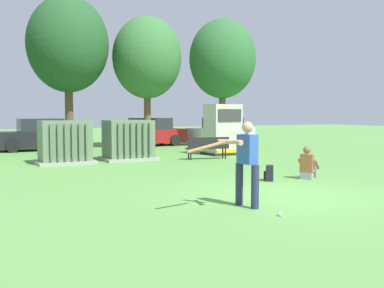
# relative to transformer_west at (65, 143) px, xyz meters

# --- Properties ---
(ground_plane) EXTENTS (96.00, 96.00, 0.00)m
(ground_plane) POSITION_rel_transformer_west_xyz_m (3.15, -9.04, -0.79)
(ground_plane) COLOR #5B9947
(transformer_west) EXTENTS (2.10, 1.70, 1.62)m
(transformer_west) POSITION_rel_transformer_west_xyz_m (0.00, 0.00, 0.00)
(transformer_west) COLOR #9E9B93
(transformer_west) RESTS_ON ground
(transformer_mid_west) EXTENTS (2.10, 1.70, 1.62)m
(transformer_mid_west) POSITION_rel_transformer_west_xyz_m (2.55, 0.12, 0.00)
(transformer_mid_west) COLOR #9E9B93
(transformer_mid_west) RESTS_ON ground
(generator_enclosure) EXTENTS (1.60, 1.40, 2.30)m
(generator_enclosure) POSITION_rel_transformer_west_xyz_m (7.21, 0.45, 0.35)
(generator_enclosure) COLOR #262626
(generator_enclosure) RESTS_ON ground
(park_bench) EXTENTS (1.84, 0.63, 0.92)m
(park_bench) POSITION_rel_transformer_west_xyz_m (5.56, -1.12, -0.25)
(park_bench) COLOR black
(park_bench) RESTS_ON ground
(batter) EXTENTS (1.62, 0.73, 1.74)m
(batter) POSITION_rel_transformer_west_xyz_m (1.67, -9.71, 0.19)
(batter) COLOR #282D4C
(batter) RESTS_ON ground
(sports_ball) EXTENTS (0.09, 0.09, 0.09)m
(sports_ball) POSITION_rel_transformer_west_xyz_m (1.79, -10.70, -0.74)
(sports_ball) COLOR white
(sports_ball) RESTS_ON ground
(seated_spectator) EXTENTS (0.78, 0.68, 0.96)m
(seated_spectator) POSITION_rel_transformer_west_xyz_m (5.50, -7.24, -0.41)
(seated_spectator) COLOR gray
(seated_spectator) RESTS_ON ground
(backpack) EXTENTS (0.37, 0.38, 0.44)m
(backpack) POSITION_rel_transformer_west_xyz_m (4.24, -7.08, -0.57)
(backpack) COLOR black
(backpack) RESTS_ON ground
(tree_center_left) EXTENTS (4.07, 4.07, 7.79)m
(tree_center_left) POSITION_rel_transformer_west_xyz_m (1.43, 6.02, 4.55)
(tree_center_left) COLOR brown
(tree_center_left) RESTS_ON ground
(tree_center_right) EXTENTS (3.71, 3.71, 7.09)m
(tree_center_right) POSITION_rel_transformer_west_xyz_m (5.54, 5.64, 4.08)
(tree_center_right) COLOR brown
(tree_center_right) RESTS_ON ground
(tree_right) EXTENTS (3.79, 3.79, 7.24)m
(tree_right) POSITION_rel_transformer_west_xyz_m (9.90, 5.01, 4.18)
(tree_right) COLOR brown
(tree_right) RESTS_ON ground
(parked_car_leftmost) EXTENTS (4.24, 2.01, 1.62)m
(parked_car_leftmost) POSITION_rel_transformer_west_xyz_m (-0.01, 6.70, -0.04)
(parked_car_leftmost) COLOR black
(parked_car_leftmost) RESTS_ON ground
(parked_car_left_of_center) EXTENTS (4.34, 2.22, 1.62)m
(parked_car_left_of_center) POSITION_rel_transformer_west_xyz_m (6.17, 7.02, -0.04)
(parked_car_left_of_center) COLOR maroon
(parked_car_left_of_center) RESTS_ON ground
(parked_car_right_of_center) EXTENTS (4.38, 2.32, 1.62)m
(parked_car_right_of_center) POSITION_rel_transformer_west_xyz_m (10.95, 6.87, -0.04)
(parked_car_right_of_center) COLOR silver
(parked_car_right_of_center) RESTS_ON ground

